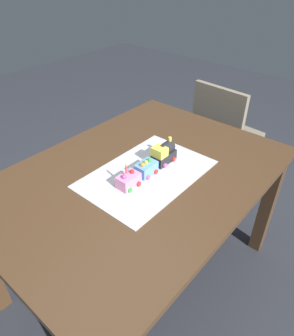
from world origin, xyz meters
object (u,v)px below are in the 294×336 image
cake_locomotive (164,153)px  dining_table (139,190)px  cake_car_flatbed_sky_blue (146,168)px  chair (223,134)px  cake_car_tanker_bubblegum (128,180)px  birthday_candle (126,168)px

cake_locomotive → dining_table: bearing=-14.2°
cake_locomotive → cake_car_flatbed_sky_blue: size_ratio=1.40×
dining_table → cake_car_flatbed_sky_blue: (-0.01, 0.04, 0.14)m
dining_table → chair: bearing=-175.0°
dining_table → chair: chair is taller
cake_locomotive → cake_car_tanker_bubblegum: bearing=0.0°
cake_car_tanker_bubblegum → birthday_candle: birthday_candle is taller
cake_locomotive → birthday_candle: 0.26m
chair → cake_locomotive: bearing=103.3°
dining_table → cake_locomotive: 0.21m
dining_table → cake_car_tanker_bubblegum: size_ratio=14.00×
cake_car_flatbed_sky_blue → birthday_candle: (0.13, -0.00, 0.07)m
cake_car_flatbed_sky_blue → cake_car_tanker_bubblegum: (0.12, -0.00, -0.00)m
dining_table → cake_car_tanker_bubblegum: (0.11, 0.04, 0.14)m
cake_car_tanker_bubblegum → chair: bearing=-173.6°
cake_locomotive → cake_car_tanker_bubblegum: (0.25, 0.00, -0.02)m
chair → cake_locomotive: size_ratio=6.14×
chair → cake_car_flatbed_sky_blue: bearing=102.2°
cake_car_tanker_bubblegum → birthday_candle: (0.01, -0.00, 0.07)m
cake_locomotive → birthday_candle: bearing=-0.0°
cake_locomotive → cake_car_flatbed_sky_blue: bearing=0.0°
cake_locomotive → cake_car_tanker_bubblegum: size_ratio=1.40×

